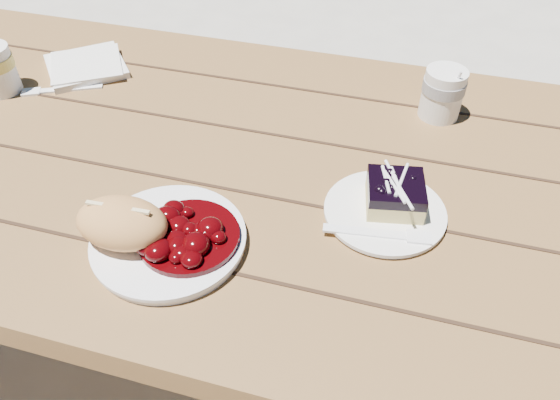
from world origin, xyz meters
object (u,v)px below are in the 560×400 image
(dessert_plate, at_px, (385,213))
(coffee_cup, at_px, (442,94))
(picnic_table, at_px, (247,225))
(blueberry_cake, at_px, (395,194))
(bread_roll, at_px, (122,223))
(main_plate, at_px, (169,241))

(dessert_plate, height_order, coffee_cup, coffee_cup)
(picnic_table, xyz_separation_m, blueberry_cake, (0.26, -0.06, 0.19))
(picnic_table, relative_size, blueberry_cake, 20.66)
(bread_roll, distance_m, coffee_cup, 0.61)
(picnic_table, distance_m, bread_roll, 0.33)
(picnic_table, height_order, coffee_cup, coffee_cup)
(blueberry_cake, bearing_deg, picnic_table, 157.52)
(bread_roll, relative_size, coffee_cup, 1.40)
(main_plate, height_order, coffee_cup, coffee_cup)
(main_plate, distance_m, coffee_cup, 0.56)
(bread_roll, xyz_separation_m, blueberry_cake, (0.35, 0.18, -0.02))
(main_plate, distance_m, dessert_plate, 0.32)
(picnic_table, distance_m, dessert_plate, 0.31)
(main_plate, xyz_separation_m, dessert_plate, (0.29, 0.15, -0.00))
(main_plate, height_order, dessert_plate, main_plate)
(main_plate, bearing_deg, bread_roll, -160.02)
(bread_roll, relative_size, dessert_plate, 0.73)
(main_plate, xyz_separation_m, bread_roll, (-0.06, -0.02, 0.04))
(picnic_table, relative_size, coffee_cup, 21.54)
(bread_roll, relative_size, blueberry_cake, 1.34)
(dessert_plate, bearing_deg, bread_roll, -154.33)
(blueberry_cake, xyz_separation_m, coffee_cup, (0.05, 0.28, 0.01))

